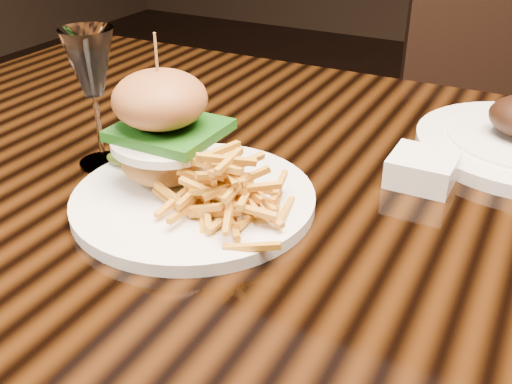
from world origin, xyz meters
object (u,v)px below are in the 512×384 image
at_px(burger_plate, 190,165).
at_px(chair_far, 499,121).
at_px(wine_glass, 91,68).
at_px(dining_table, 353,247).

xyz_separation_m(burger_plate, chair_far, (0.24, 0.99, -0.26)).
relative_size(burger_plate, wine_glass, 1.58).
bearing_deg(burger_plate, dining_table, 46.42).
bearing_deg(dining_table, chair_far, 85.16).
bearing_deg(chair_far, dining_table, -117.34).
distance_m(dining_table, chair_far, 0.90).
relative_size(burger_plate, chair_far, 0.30).
bearing_deg(dining_table, wine_glass, -166.95).
bearing_deg(chair_far, wine_glass, -135.25).
height_order(wine_glass, chair_far, chair_far).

